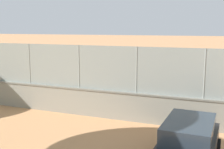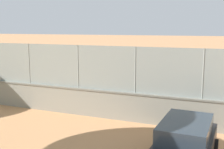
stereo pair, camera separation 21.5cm
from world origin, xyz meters
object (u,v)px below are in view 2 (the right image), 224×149
Objects in this scene: player_at_service_line at (158,73)px; sports_ball at (160,92)px; player_foreground_swinging at (106,70)px; parked_car_black at (184,145)px; player_crossing_court at (145,77)px.

sports_ball is (-0.70, 2.58, -0.89)m from player_at_service_line.
player_foreground_swinging is (4.42, 0.01, -0.01)m from player_at_service_line.
player_at_service_line reaches higher than sports_ball.
parked_car_black is at bearing 121.41° from player_foreground_swinging.
player_foreground_swinging is at bearing 0.17° from player_at_service_line.
player_at_service_line is at bearing -74.77° from parked_car_black.
player_foreground_swinging is at bearing -26.64° from sports_ball.
player_foreground_swinging is 5.79m from sports_ball.
player_at_service_line is at bearing -179.83° from player_foreground_swinging.
parked_car_black is (-7.97, 13.05, -0.14)m from player_foreground_swinging.
player_at_service_line is 13.54m from parked_car_black.
sports_ball is (-5.12, 2.57, -0.88)m from player_foreground_swinging.
sports_ball is at bearing 105.26° from player_at_service_line.
player_crossing_court reaches higher than sports_ball.
player_at_service_line reaches higher than player_foreground_swinging.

